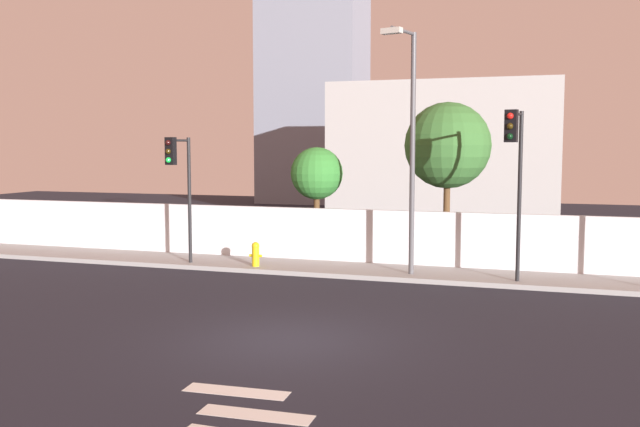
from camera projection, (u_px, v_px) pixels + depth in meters
ground_plane at (287, 340)px, 15.01m from camera, size 80.00×80.00×0.00m
sidewalk at (377, 272)px, 22.76m from camera, size 36.00×2.40×0.15m
perimeter_wall at (387, 237)px, 23.89m from camera, size 36.00×0.18×1.80m
crosswalk_marking at (225, 422)px, 10.50m from camera, size 2.67×3.07×0.01m
traffic_light_left at (179, 172)px, 23.39m from camera, size 0.43×1.13×4.24m
traffic_light_center at (515, 159)px, 20.01m from camera, size 0.48×1.19×4.95m
street_lamp_curbside at (410, 135)px, 21.39m from camera, size 0.77×1.69×7.36m
fire_hydrant at (256, 253)px, 23.31m from camera, size 0.44×0.26×0.81m
roadside_tree_leftmost at (317, 174)px, 25.80m from camera, size 1.91×1.91×4.07m
roadside_tree_midleft at (448, 146)px, 24.23m from camera, size 2.96×2.96×5.61m
low_building_distant at (446, 155)px, 36.89m from camera, size 11.40×6.00×7.33m
tower_on_skyline at (313, 50)px, 51.10m from camera, size 7.28×5.00×22.05m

